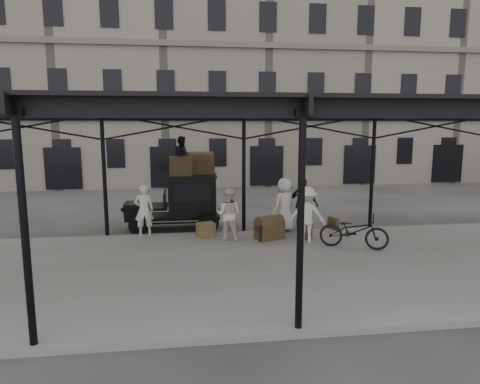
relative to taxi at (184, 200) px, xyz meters
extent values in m
plane|color=#383533|center=(2.22, -3.10, -1.20)|extent=(120.00, 120.00, 0.00)
cube|color=slate|center=(2.22, -5.10, -1.13)|extent=(28.00, 8.00, 0.15)
cylinder|color=black|center=(2.22, -1.10, 0.95)|extent=(0.14, 0.14, 4.30)
cylinder|color=black|center=(2.22, -8.90, 0.95)|extent=(0.14, 0.14, 4.30)
cube|color=black|center=(2.22, -1.10, 3.28)|extent=(22.00, 0.10, 0.45)
cube|color=black|center=(2.22, -8.90, 3.28)|extent=(22.00, 0.10, 0.45)
cube|color=black|center=(2.22, -4.80, 3.45)|extent=(22.50, 9.00, 0.08)
cube|color=silver|center=(2.22, -4.80, 3.52)|extent=(18.00, 7.00, 0.04)
cube|color=slate|center=(2.22, 14.90, 5.80)|extent=(64.00, 8.00, 14.00)
cylinder|color=black|center=(-1.68, -0.72, -0.80)|extent=(0.80, 0.10, 0.80)
cylinder|color=black|center=(-1.68, 0.72, -0.80)|extent=(0.80, 0.10, 0.80)
cylinder|color=black|center=(0.92, -0.72, -0.80)|extent=(0.80, 0.10, 0.80)
cylinder|color=black|center=(0.92, 0.72, -0.80)|extent=(0.80, 0.10, 0.80)
cube|color=black|center=(-0.43, 0.00, -0.65)|extent=(3.60, 1.25, 0.12)
cube|color=black|center=(-1.78, 0.00, -0.35)|extent=(0.90, 1.00, 0.55)
cube|color=black|center=(-2.25, 0.00, -0.35)|extent=(0.06, 0.70, 0.55)
cube|color=black|center=(-0.98, 0.00, -0.25)|extent=(0.70, 1.30, 0.10)
cube|color=black|center=(0.32, 0.00, 0.15)|extent=(1.80, 1.45, 1.55)
cube|color=black|center=(0.32, -0.73, 0.35)|extent=(1.40, 0.02, 0.60)
cube|color=black|center=(0.32, 0.00, 0.95)|extent=(1.90, 1.55, 0.06)
imported|color=beige|center=(-1.42, -1.30, -0.12)|extent=(0.72, 0.50, 1.86)
imported|color=silver|center=(1.52, -2.26, -0.15)|extent=(1.06, 0.93, 1.81)
imported|color=silver|center=(3.74, -1.30, -0.05)|extent=(1.17, 1.05, 2.00)
imported|color=black|center=(4.45, -1.30, -0.06)|extent=(1.24, 1.05, 1.99)
imported|color=silver|center=(4.14, -2.86, -0.10)|extent=(1.39, 1.06, 1.90)
imported|color=black|center=(5.44, -3.81, -0.48)|extent=(2.30, 1.63, 1.15)
imported|color=black|center=(-0.03, -0.10, 1.73)|extent=(0.78, 0.88, 1.51)
cube|color=brown|center=(0.76, -1.75, -0.80)|extent=(0.71, 0.61, 0.50)
cube|color=#44301F|center=(5.66, -1.30, -0.83)|extent=(0.27, 0.62, 0.45)
cube|color=#44301F|center=(4.17, -2.62, -0.85)|extent=(0.58, 0.46, 0.40)
camera|label=1|loc=(0.03, -16.65, 2.96)|focal=32.00mm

